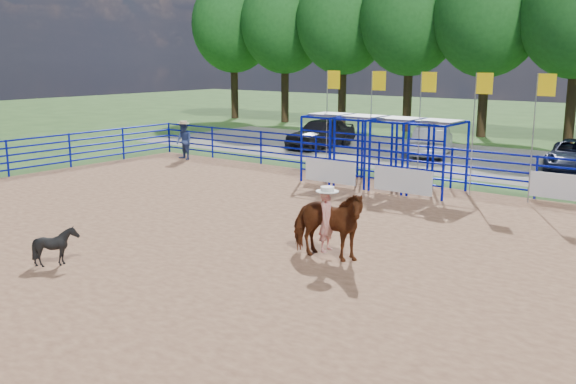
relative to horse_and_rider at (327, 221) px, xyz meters
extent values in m
plane|color=#395E25|center=(-1.12, -0.27, -0.95)|extent=(120.00, 120.00, 0.00)
cube|color=#95684A|center=(-1.12, -0.27, -0.94)|extent=(30.00, 20.00, 0.02)
cube|color=slate|center=(-1.12, 16.73, -0.94)|extent=(40.00, 10.00, 0.01)
imported|color=#5D2B12|center=(0.00, 0.00, -0.08)|extent=(2.10, 1.13, 1.70)
imported|color=#A81F18|center=(0.00, 0.00, 0.73)|extent=(0.40, 0.57, 1.45)
cylinder|color=white|center=(0.00, 0.00, 1.49)|extent=(0.54, 0.54, 0.12)
imported|color=black|center=(-4.65, -4.15, -0.47)|extent=(0.93, 0.86, 0.91)
imported|color=navy|center=(-13.76, 8.51, -0.06)|extent=(0.96, 0.81, 1.73)
cylinder|color=tan|center=(-13.76, 8.51, 0.80)|extent=(0.56, 0.56, 0.11)
imported|color=black|center=(-11.05, 15.81, -0.15)|extent=(1.87, 4.63, 1.57)
imported|color=gray|center=(-5.09, 16.66, -0.23)|extent=(2.74, 4.58, 1.43)
imported|color=black|center=(1.56, 16.32, -0.28)|extent=(2.88, 5.01, 1.31)
cube|color=white|center=(-4.92, 7.50, -0.40)|extent=(2.20, 0.04, 0.85)
cube|color=white|center=(-1.92, 7.50, -0.40)|extent=(2.20, 0.04, 0.85)
cube|color=white|center=(2.88, 9.69, -0.40)|extent=(2.40, 0.04, 0.85)
cylinder|color=#3F2B19|center=(-26.12, 25.73, 1.45)|extent=(0.56, 0.56, 4.80)
ellipsoid|color=#1A511B|center=(-26.12, 25.73, 6.61)|extent=(6.40, 6.40, 7.36)
cylinder|color=#3F2B19|center=(-21.12, 25.73, 1.45)|extent=(0.56, 0.56, 4.80)
ellipsoid|color=#1A511B|center=(-21.12, 25.73, 6.61)|extent=(6.40, 6.40, 7.36)
cylinder|color=#3F2B19|center=(-16.12, 25.73, 1.45)|extent=(0.56, 0.56, 4.80)
ellipsoid|color=#1A511B|center=(-16.12, 25.73, 6.61)|extent=(6.40, 6.40, 7.36)
cylinder|color=#3F2B19|center=(-11.12, 25.73, 1.45)|extent=(0.56, 0.56, 4.80)
ellipsoid|color=#1A511B|center=(-11.12, 25.73, 6.61)|extent=(6.40, 6.40, 7.36)
cylinder|color=#3F2B19|center=(-6.12, 25.73, 1.45)|extent=(0.56, 0.56, 4.80)
ellipsoid|color=#1A511B|center=(-6.12, 25.73, 6.61)|extent=(6.40, 6.40, 7.36)
cylinder|color=#3F2B19|center=(-1.12, 25.73, 1.45)|extent=(0.56, 0.56, 4.80)
camera|label=1|loc=(8.10, -12.09, 3.74)|focal=40.00mm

